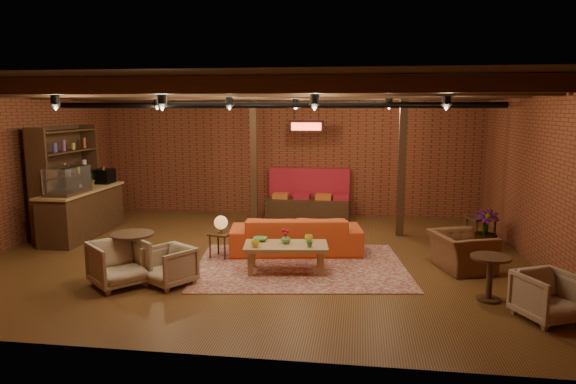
# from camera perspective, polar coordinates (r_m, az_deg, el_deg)

# --- Properties ---
(floor) EXTENTS (10.00, 10.00, 0.00)m
(floor) POSITION_cam_1_polar(r_m,az_deg,el_deg) (9.89, -3.39, -7.09)
(floor) COLOR #391F0E
(floor) RESTS_ON ground
(ceiling) EXTENTS (10.00, 8.00, 0.02)m
(ceiling) POSITION_cam_1_polar(r_m,az_deg,el_deg) (9.50, -3.58, 11.77)
(ceiling) COLOR black
(ceiling) RESTS_ON wall_back
(wall_back) EXTENTS (10.00, 0.02, 3.20)m
(wall_back) POSITION_cam_1_polar(r_m,az_deg,el_deg) (13.48, -0.11, 4.25)
(wall_back) COLOR brown
(wall_back) RESTS_ON ground
(wall_front) EXTENTS (10.00, 0.02, 3.20)m
(wall_front) POSITION_cam_1_polar(r_m,az_deg,el_deg) (5.75, -11.42, -2.82)
(wall_front) COLOR brown
(wall_front) RESTS_ON ground
(wall_left) EXTENTS (0.02, 8.00, 3.20)m
(wall_left) POSITION_cam_1_polar(r_m,az_deg,el_deg) (11.63, -28.42, 2.32)
(wall_left) COLOR brown
(wall_left) RESTS_ON ground
(wall_right) EXTENTS (0.02, 8.00, 3.20)m
(wall_right) POSITION_cam_1_polar(r_m,az_deg,el_deg) (9.88, 26.28, 1.43)
(wall_right) COLOR brown
(wall_right) RESTS_ON ground
(ceiling_beams) EXTENTS (9.80, 6.40, 0.22)m
(ceiling_beams) POSITION_cam_1_polar(r_m,az_deg,el_deg) (9.49, -3.58, 11.05)
(ceiling_beams) COLOR #321A10
(ceiling_beams) RESTS_ON ceiling
(ceiling_pipe) EXTENTS (9.60, 0.12, 0.12)m
(ceiling_pipe) POSITION_cam_1_polar(r_m,az_deg,el_deg) (11.06, -1.89, 9.62)
(ceiling_pipe) COLOR black
(ceiling_pipe) RESTS_ON ceiling
(post_left) EXTENTS (0.16, 0.16, 3.20)m
(post_left) POSITION_cam_1_polar(r_m,az_deg,el_deg) (12.21, -3.83, 3.70)
(post_left) COLOR #321A10
(post_left) RESTS_ON ground
(post_right) EXTENTS (0.16, 0.16, 3.20)m
(post_right) POSITION_cam_1_polar(r_m,az_deg,el_deg) (11.40, 12.53, 3.10)
(post_right) COLOR #321A10
(post_right) RESTS_ON ground
(service_counter) EXTENTS (0.80, 2.50, 1.60)m
(service_counter) POSITION_cam_1_polar(r_m,az_deg,el_deg) (12.08, -21.89, -0.85)
(service_counter) COLOR #321A10
(service_counter) RESTS_ON ground
(plant_counter) EXTENTS (0.35, 0.39, 0.30)m
(plant_counter) POSITION_cam_1_polar(r_m,az_deg,el_deg) (12.14, -21.13, 1.26)
(plant_counter) COLOR #337F33
(plant_counter) RESTS_ON service_counter
(shelving_hutch) EXTENTS (0.52, 2.00, 2.40)m
(shelving_hutch) POSITION_cam_1_polar(r_m,az_deg,el_deg) (12.31, -23.39, 1.12)
(shelving_hutch) COLOR #321A10
(shelving_hutch) RESTS_ON ground
(banquette) EXTENTS (2.10, 0.70, 1.00)m
(banquette) POSITION_cam_1_polar(r_m,az_deg,el_deg) (13.11, 2.21, -0.75)
(banquette) COLOR #AA1C2D
(banquette) RESTS_ON ground
(service_sign) EXTENTS (0.86, 0.06, 0.30)m
(service_sign) POSITION_cam_1_polar(r_m,az_deg,el_deg) (12.47, 2.06, 7.29)
(service_sign) COLOR red
(service_sign) RESTS_ON ceiling
(ceiling_spotlights) EXTENTS (6.40, 4.40, 0.28)m
(ceiling_spotlights) POSITION_cam_1_polar(r_m,az_deg,el_deg) (9.49, -3.56, 9.72)
(ceiling_spotlights) COLOR black
(ceiling_spotlights) RESTS_ON ceiling
(rug) EXTENTS (4.03, 3.30, 0.01)m
(rug) POSITION_cam_1_polar(r_m,az_deg,el_deg) (9.25, 1.42, -8.20)
(rug) COLOR maroon
(rug) RESTS_ON floor
(sofa) EXTENTS (2.63, 1.36, 0.73)m
(sofa) POSITION_cam_1_polar(r_m,az_deg,el_deg) (9.99, 0.89, -4.72)
(sofa) COLOR #C1421A
(sofa) RESTS_ON floor
(coffee_table) EXTENTS (1.50, 0.88, 0.74)m
(coffee_table) POSITION_cam_1_polar(r_m,az_deg,el_deg) (8.84, -0.33, -6.17)
(coffee_table) COLOR olive
(coffee_table) RESTS_ON floor
(side_table_lamp) EXTENTS (0.46, 0.46, 0.81)m
(side_table_lamp) POSITION_cam_1_polar(r_m,az_deg,el_deg) (9.69, -7.46, -3.75)
(side_table_lamp) COLOR #321A10
(side_table_lamp) RESTS_ON floor
(round_table_left) EXTENTS (0.71, 0.71, 0.74)m
(round_table_left) POSITION_cam_1_polar(r_m,az_deg,el_deg) (8.94, -16.86, -5.91)
(round_table_left) COLOR #321A10
(round_table_left) RESTS_ON floor
(armchair_a) EXTENTS (1.07, 1.07, 0.81)m
(armchair_a) POSITION_cam_1_polar(r_m,az_deg,el_deg) (8.59, -18.29, -7.31)
(armchair_a) COLOR beige
(armchair_a) RESTS_ON floor
(armchair_b) EXTENTS (0.90, 0.89, 0.68)m
(armchair_b) POSITION_cam_1_polar(r_m,az_deg,el_deg) (8.44, -13.04, -7.80)
(armchair_b) COLOR beige
(armchair_b) RESTS_ON floor
(armchair_right) EXTENTS (0.94, 1.17, 0.88)m
(armchair_right) POSITION_cam_1_polar(r_m,az_deg,el_deg) (9.42, 18.76, -5.63)
(armchair_right) COLOR brown
(armchair_right) RESTS_ON floor
(side_table_book) EXTENTS (0.64, 0.64, 0.59)m
(side_table_book) POSITION_cam_1_polar(r_m,az_deg,el_deg) (11.33, 20.63, -2.81)
(side_table_book) COLOR #321A10
(side_table_book) RESTS_ON floor
(round_table_right) EXTENTS (0.57, 0.57, 0.67)m
(round_table_right) POSITION_cam_1_polar(r_m,az_deg,el_deg) (8.10, 21.53, -8.16)
(round_table_right) COLOR #321A10
(round_table_right) RESTS_ON floor
(armchair_far) EXTENTS (0.91, 0.89, 0.72)m
(armchair_far) POSITION_cam_1_polar(r_m,az_deg,el_deg) (7.72, 26.91, -10.08)
(armchair_far) COLOR beige
(armchair_far) RESTS_ON floor
(plant_tall) EXTENTS (1.65, 1.65, 2.40)m
(plant_tall) POSITION_cam_1_polar(r_m,az_deg,el_deg) (10.78, 21.35, 0.19)
(plant_tall) COLOR #4C7F4C
(plant_tall) RESTS_ON floor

